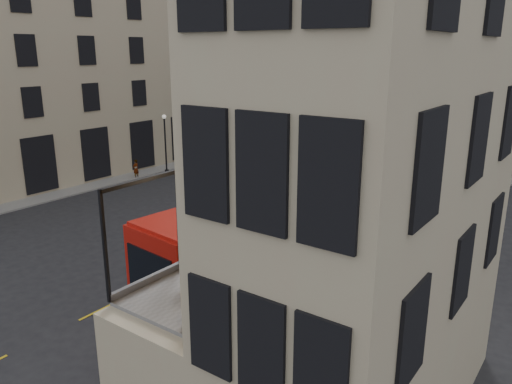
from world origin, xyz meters
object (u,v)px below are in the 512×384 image
Objects in this scene: bus_near at (273,242)px; cafe_table_far at (284,210)px; traffic_light_far at (252,135)px; pedestrian_e at (136,169)px; cafe_chair_b at (302,255)px; cafe_chair_d at (330,226)px; car_a at (248,175)px; cafe_table_near at (199,252)px; bus_far at (311,127)px; car_c at (213,160)px; bicycle at (305,188)px; pedestrian_d at (466,156)px; street_lamp_a at (166,148)px; pedestrian_c at (438,149)px; pedestrian_b at (305,158)px; car_b at (359,168)px; cafe_chair_c at (320,242)px; cafe_chair_a at (202,302)px; traffic_light_near at (282,194)px; pedestrian_a at (237,150)px; street_lamp_b at (361,136)px; cyclist at (301,216)px; cafe_table_mid at (251,240)px.

cafe_table_far is (1.87, -2.10, 2.31)m from bus_near.
traffic_light_far is 12.89m from pedestrian_e.
cafe_chair_b is 1.20× the size of cafe_chair_d.
car_a is 27.28m from cafe_table_near.
bus_far reaches higher than pedestrian_e.
cafe_table_near reaches higher than traffic_light_far.
traffic_light_far is 32.86m from cafe_table_far.
car_c is 3.09× the size of bicycle.
street_lamp_a is at bearing 93.97° from pedestrian_d.
pedestrian_b is at bearing 15.00° from pedestrian_c.
car_b is at bearing -0.38° from traffic_light_far.
cafe_table_far reaches higher than cafe_chair_c.
pedestrian_b is 1.78× the size of cafe_chair_a.
traffic_light_near is 4.36× the size of cafe_chair_a.
pedestrian_a is 0.98× the size of pedestrian_c.
pedestrian_b is at bearing 121.38° from cafe_chair_c.
cafe_chair_b reaches higher than pedestrian_a.
pedestrian_a is at bearing -147.19° from street_lamp_b.
bus_far is 12.60m from car_c.
cafe_chair_d reaches higher than traffic_light_far.
cafe_chair_d reaches higher than car_c.
pedestrian_a is 0.98× the size of pedestrian_e.
bicycle is (5.50, -0.12, -0.25)m from car_a.
cafe_chair_c is (16.52, -27.08, 4.06)m from pedestrian_b.
cafe_chair_c reaches higher than bus_near.
bicycle is 20.46m from cafe_table_far.
cafe_chair_b reaches higher than bicycle.
cafe_chair_c is (11.58, -18.88, 4.36)m from bicycle.
traffic_light_far is at bearing 78.69° from street_lamp_a.
bicycle is at bearing 100.96° from pedestrian_e.
cyclist is 0.99× the size of pedestrian_b.
traffic_light_far is at bearing 0.62° from pedestrian_c.
bus_near is 3.18× the size of car_b.
pedestrian_c is 38.32m from cafe_chair_d.
pedestrian_c is (5.90, 6.00, -1.56)m from street_lamp_b.
cafe_table_mid is at bearing 109.36° from car_c.
cafe_chair_a is at bearing -89.18° from cafe_chair_d.
bicycle is 7.56m from cyclist.
pedestrian_c is 2.05× the size of cafe_table_near.
cafe_table_mid is at bearing 50.62° from pedestrian_e.
cyclist is 1.68× the size of cafe_chair_b.
cafe_chair_b reaches higher than cyclist.
car_b is at bearing 106.12° from bus_near.
traffic_light_far is at bearing 124.72° from cafe_chair_a.
cafe_chair_c is (19.41, -33.17, 2.03)m from bus_far.
cafe_chair_b reaches higher than pedestrian_c.
traffic_light_far is 2.20× the size of pedestrian_d.
street_lamp_b is 7.45× the size of cafe_table_mid.
bicycle is at bearing 116.22° from cafe_table_mid.
cafe_chair_b is (4.17, -4.64, 2.07)m from bus_near.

